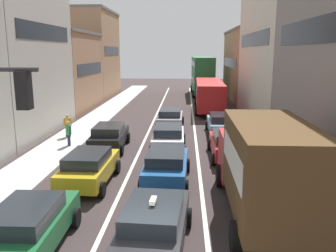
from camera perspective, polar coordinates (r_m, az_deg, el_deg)
name	(u,v)px	position (r m, az deg, el deg)	size (l,w,h in m)	color
sidewalk_left	(90,123)	(29.52, -12.33, 0.40)	(2.60, 64.00, 0.14)	#B5B5B5
lane_stripe_left	(152,125)	(28.65, -2.62, 0.19)	(0.16, 60.00, 0.01)	silver
lane_stripe_right	(194,125)	(28.53, 4.19, 0.12)	(0.16, 60.00, 0.01)	silver
building_row_left	(23,51)	(31.26, -22.16, 11.11)	(7.20, 43.90, 13.20)	#B2ADA3
building_row_right	(303,52)	(29.55, 20.77, 10.97)	(7.20, 43.90, 12.55)	#9E7556
removalist_box_truck	(264,164)	(12.79, 15.04, -5.90)	(2.73, 7.71, 3.58)	#A51E1E
taxi_centre_lane_front	(154,224)	(10.89, -2.24, -15.40)	(2.30, 4.41, 1.66)	black
sedan_left_lane_front	(29,226)	(11.52, -21.41, -14.68)	(2.12, 4.33, 1.49)	#19592D
sedan_centre_lane_second	(166,165)	(16.05, -0.27, -6.26)	(2.16, 4.35, 1.49)	#194C8C
wagon_left_lane_second	(89,167)	(16.19, -12.52, -6.39)	(2.15, 4.34, 1.49)	#B29319
hatchback_centre_lane_third	(168,137)	(21.19, 0.08, -1.77)	(2.11, 4.32, 1.49)	silver
sedan_left_lane_third	(109,136)	(21.76, -9.38, -1.57)	(2.16, 4.35, 1.49)	black
coupe_centre_lane_fourth	(170,118)	(27.30, 0.36, 1.31)	(2.09, 4.32, 1.49)	gray
sedan_right_lane_behind_truck	(228,144)	(19.95, 9.63, -2.81)	(2.10, 4.32, 1.49)	#A51E1E
wagon_right_lane_far	(221,123)	(25.45, 8.53, 0.41)	(2.07, 4.30, 1.49)	#759EB7
bus_mid_queue_primary	(209,93)	(35.72, 6.61, 5.29)	(2.96, 10.55, 2.90)	#B21919
bus_far_queue_secondary	(202,74)	(48.41, 5.50, 8.28)	(2.96, 10.55, 5.06)	#1E6033
pedestrian_near_kerb	(68,125)	(24.86, -15.75, 0.17)	(0.54, 0.34, 1.66)	#262D47
pedestrian_mid_sidewalk	(69,133)	(22.49, -15.63, -1.03)	(0.34, 0.50, 1.66)	#262D47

